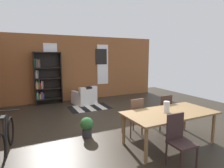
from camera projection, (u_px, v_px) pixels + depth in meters
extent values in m
plane|color=#2E271E|center=(123.00, 131.00, 4.96)|extent=(10.64, 10.64, 0.00)
cube|color=brown|center=(78.00, 68.00, 8.44)|extent=(7.77, 0.12, 2.86)
cube|color=white|center=(51.00, 66.00, 7.85)|extent=(0.55, 0.02, 1.86)
cube|color=white|center=(103.00, 65.00, 8.87)|extent=(0.55, 0.02, 1.86)
cube|color=olive|center=(170.00, 113.00, 4.15)|extent=(2.08, 1.03, 0.04)
cylinder|color=olive|center=(146.00, 145.00, 3.43)|extent=(0.07, 0.07, 0.70)
cylinder|color=olive|center=(213.00, 128.00, 4.25)|extent=(0.07, 0.07, 0.70)
cylinder|color=olive|center=(124.00, 129.00, 4.17)|extent=(0.07, 0.07, 0.70)
cylinder|color=olive|center=(185.00, 117.00, 4.99)|extent=(0.07, 0.07, 0.70)
cylinder|color=silver|center=(167.00, 107.00, 4.09)|extent=(0.13, 0.13, 0.25)
cylinder|color=silver|center=(168.00, 112.00, 4.10)|extent=(0.04, 0.04, 0.04)
cube|color=#3B2821|center=(161.00, 112.00, 5.12)|extent=(0.41, 0.41, 0.04)
cube|color=#3B2821|center=(166.00, 105.00, 4.92)|extent=(0.38, 0.04, 0.50)
cylinder|color=#3B2821|center=(161.00, 117.00, 5.40)|extent=(0.04, 0.04, 0.43)
cylinder|color=#3B2821|center=(151.00, 119.00, 5.23)|extent=(0.04, 0.04, 0.43)
cylinder|color=#3B2821|center=(170.00, 121.00, 5.08)|extent=(0.04, 0.04, 0.43)
cylinder|color=#3B2821|center=(160.00, 123.00, 4.92)|extent=(0.04, 0.04, 0.43)
cube|color=#352323|center=(182.00, 144.00, 3.27)|extent=(0.41, 0.41, 0.04)
cube|color=#352323|center=(175.00, 127.00, 3.40)|extent=(0.38, 0.04, 0.50)
cylinder|color=#352323|center=(181.00, 164.00, 3.07)|extent=(0.04, 0.04, 0.43)
cylinder|color=#352323|center=(197.00, 159.00, 3.21)|extent=(0.04, 0.04, 0.43)
cylinder|color=#352323|center=(166.00, 154.00, 3.39)|extent=(0.04, 0.04, 0.43)
cylinder|color=#352323|center=(181.00, 150.00, 3.54)|extent=(0.04, 0.04, 0.43)
cube|color=brown|center=(132.00, 117.00, 4.72)|extent=(0.43, 0.43, 0.04)
cube|color=brown|center=(137.00, 109.00, 4.52)|extent=(0.38, 0.06, 0.50)
cylinder|color=brown|center=(133.00, 122.00, 5.00)|extent=(0.04, 0.04, 0.43)
cylinder|color=brown|center=(122.00, 125.00, 4.81)|extent=(0.04, 0.04, 0.43)
cylinder|color=brown|center=(142.00, 127.00, 4.69)|extent=(0.04, 0.04, 0.43)
cylinder|color=brown|center=(131.00, 129.00, 4.51)|extent=(0.04, 0.04, 0.43)
cube|color=black|center=(35.00, 79.00, 7.45)|extent=(0.04, 0.31, 2.14)
cube|color=black|center=(61.00, 78.00, 7.90)|extent=(0.04, 0.31, 2.14)
cube|color=black|center=(48.00, 78.00, 7.81)|extent=(1.08, 0.01, 2.14)
cube|color=black|center=(49.00, 99.00, 7.80)|extent=(1.04, 0.31, 0.04)
cube|color=#33724C|center=(37.00, 96.00, 7.57)|extent=(0.03, 0.23, 0.27)
cube|color=white|center=(38.00, 96.00, 7.59)|extent=(0.03, 0.18, 0.30)
cube|color=#33724C|center=(39.00, 97.00, 7.61)|extent=(0.04, 0.22, 0.20)
cube|color=gold|center=(40.00, 96.00, 7.63)|extent=(0.03, 0.26, 0.22)
cube|color=#8C4C8C|center=(41.00, 95.00, 7.64)|extent=(0.04, 0.18, 0.29)
cube|color=#8C4C8C|center=(42.00, 95.00, 7.66)|extent=(0.03, 0.21, 0.32)
cube|color=#284C8C|center=(43.00, 96.00, 7.68)|extent=(0.04, 0.23, 0.22)
cube|color=black|center=(49.00, 88.00, 7.74)|extent=(1.04, 0.31, 0.04)
cube|color=orange|center=(36.00, 86.00, 7.51)|extent=(0.03, 0.21, 0.25)
cube|color=white|center=(37.00, 85.00, 7.52)|extent=(0.03, 0.21, 0.33)
cube|color=orange|center=(38.00, 86.00, 7.54)|extent=(0.03, 0.21, 0.26)
cube|color=#33724C|center=(39.00, 84.00, 7.55)|extent=(0.04, 0.18, 0.36)
cube|color=#B22D28|center=(41.00, 86.00, 7.58)|extent=(0.04, 0.21, 0.23)
cube|color=white|center=(42.00, 85.00, 7.60)|extent=(0.03, 0.18, 0.32)
cube|color=#B22D28|center=(43.00, 85.00, 7.62)|extent=(0.03, 0.21, 0.32)
cube|color=black|center=(48.00, 78.00, 7.67)|extent=(1.04, 0.31, 0.04)
cube|color=#8C4C8C|center=(35.00, 75.00, 7.44)|extent=(0.03, 0.21, 0.24)
cube|color=white|center=(36.00, 74.00, 7.45)|extent=(0.03, 0.19, 0.34)
cube|color=white|center=(37.00, 74.00, 7.47)|extent=(0.03, 0.16, 0.32)
cube|color=#4C4C51|center=(38.00, 74.00, 7.48)|extent=(0.04, 0.23, 0.31)
cube|color=black|center=(48.00, 68.00, 7.61)|extent=(1.04, 0.31, 0.04)
cube|color=#33724C|center=(35.00, 63.00, 7.37)|extent=(0.04, 0.16, 0.35)
cube|color=#4C4C51|center=(36.00, 63.00, 7.40)|extent=(0.04, 0.25, 0.36)
cube|color=#4C4C51|center=(38.00, 63.00, 7.42)|extent=(0.05, 0.18, 0.34)
cube|color=orange|center=(39.00, 64.00, 7.44)|extent=(0.03, 0.17, 0.30)
cube|color=#4C4C51|center=(40.00, 63.00, 7.45)|extent=(0.03, 0.20, 0.35)
cube|color=black|center=(47.00, 52.00, 7.52)|extent=(1.04, 0.31, 0.04)
cube|color=silver|center=(84.00, 99.00, 7.80)|extent=(0.97, 0.97, 0.40)
cube|color=silver|center=(88.00, 91.00, 7.50)|extent=(0.81, 0.35, 0.35)
cube|color=silver|center=(91.00, 91.00, 7.98)|extent=(0.29, 0.73, 0.15)
cube|color=silver|center=(77.00, 94.00, 7.54)|extent=(0.29, 0.73, 0.15)
cube|color=black|center=(88.00, 88.00, 7.48)|extent=(0.31, 0.23, 0.08)
torus|color=black|center=(1.00, 152.00, 3.30)|extent=(0.11, 0.64, 0.64)
torus|color=black|center=(11.00, 131.00, 4.21)|extent=(0.11, 0.64, 0.64)
cylinder|color=black|center=(6.00, 135.00, 3.74)|extent=(0.07, 0.31, 0.85)
cylinder|color=black|center=(4.00, 130.00, 3.55)|extent=(0.04, 0.04, 0.45)
cube|color=black|center=(3.00, 118.00, 3.51)|extent=(0.10, 0.21, 0.05)
cylinder|color=black|center=(8.00, 111.00, 4.05)|extent=(0.44, 0.07, 0.02)
cylinder|color=#333338|center=(87.00, 133.00, 4.59)|extent=(0.24, 0.24, 0.21)
sphere|color=#2D6B33|center=(87.00, 124.00, 4.56)|extent=(0.32, 0.32, 0.32)
cube|color=black|center=(72.00, 110.00, 6.93)|extent=(0.22, 1.03, 0.01)
cube|color=silver|center=(78.00, 109.00, 7.02)|extent=(0.22, 1.03, 0.01)
cube|color=black|center=(84.00, 108.00, 7.12)|extent=(0.22, 1.03, 0.01)
cube|color=silver|center=(89.00, 107.00, 7.21)|extent=(0.22, 1.03, 0.01)
cube|color=black|center=(95.00, 107.00, 7.31)|extent=(0.22, 1.03, 0.01)
cube|color=silver|center=(100.00, 106.00, 7.41)|extent=(0.22, 1.03, 0.01)
cube|color=black|center=(105.00, 105.00, 7.50)|extent=(0.22, 1.03, 0.01)
cube|color=black|center=(101.00, 57.00, 8.78)|extent=(0.56, 0.03, 0.72)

